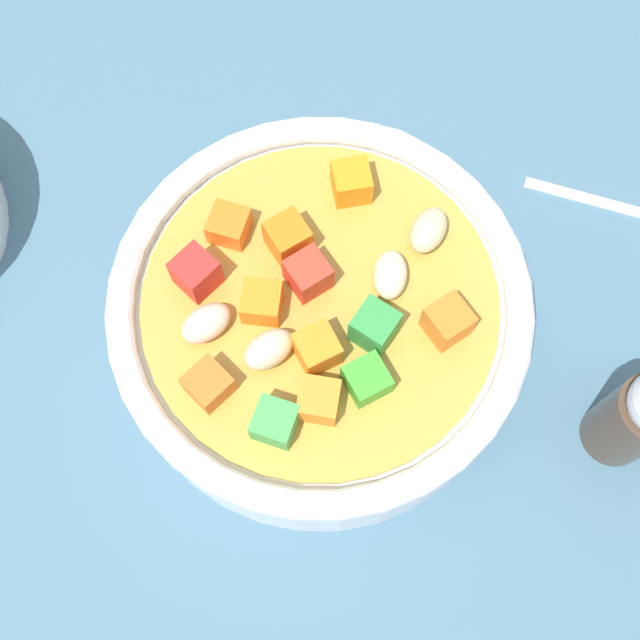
% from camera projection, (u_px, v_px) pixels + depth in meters
% --- Properties ---
extents(ground_plane, '(1.40, 1.40, 0.02)m').
position_uv_depth(ground_plane, '(320.00, 346.00, 0.44)').
color(ground_plane, '#42667A').
extents(soup_bowl_main, '(0.20, 0.20, 0.07)m').
position_uv_depth(soup_bowl_main, '(320.00, 318.00, 0.39)').
color(soup_bowl_main, white).
rests_on(soup_bowl_main, ground_plane).
extents(spoon, '(0.18, 0.18, 0.01)m').
position_uv_depth(spoon, '(516.00, 176.00, 0.45)').
color(spoon, silver).
rests_on(spoon, ground_plane).
extents(pepper_shaker, '(0.03, 0.03, 0.08)m').
position_uv_depth(pepper_shaker, '(640.00, 416.00, 0.37)').
color(pepper_shaker, '#4C3828').
rests_on(pepper_shaker, ground_plane).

